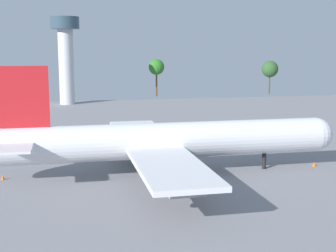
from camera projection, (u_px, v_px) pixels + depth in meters
name	position (u px, v px, depth m)	size (l,w,h in m)	color
ground_plane	(168.00, 174.00, 76.88)	(232.28, 232.28, 0.00)	gray
cargo_airplane	(166.00, 141.00, 75.92)	(58.07, 50.52, 17.85)	silver
safety_cone_nose	(314.00, 164.00, 81.88)	(0.59, 0.59, 0.85)	orange
safety_cone_tail	(3.00, 177.00, 73.57)	(0.56, 0.56, 0.80)	orange
control_tower	(66.00, 51.00, 172.47)	(10.49, 10.49, 32.10)	silver
tree_line_backdrop	(56.00, 73.00, 194.10)	(149.98, 7.55, 16.37)	#51381E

